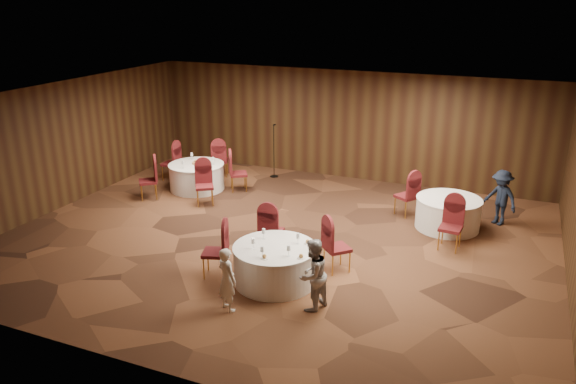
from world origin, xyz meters
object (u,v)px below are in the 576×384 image
at_px(mic_stand, 274,162).
at_px(man_c, 501,198).
at_px(woman_b, 313,275).
at_px(table_right, 448,213).
at_px(woman_a, 227,279).
at_px(table_main, 275,264).
at_px(table_left, 197,176).

height_order(mic_stand, man_c, mic_stand).
distance_m(woman_b, man_c, 6.05).
height_order(table_right, woman_a, woman_a).
distance_m(table_main, table_right, 4.83).
relative_size(table_left, table_right, 1.02).
relative_size(woman_a, woman_b, 0.90).
xyz_separation_m(mic_stand, woman_b, (3.73, -6.64, 0.19)).
distance_m(mic_stand, woman_a, 7.63).
bearing_deg(table_right, table_left, 179.16).
height_order(woman_b, man_c, man_c).
bearing_deg(woman_a, mic_stand, -45.26).
bearing_deg(mic_stand, woman_a, -71.92).
xyz_separation_m(woman_b, man_c, (2.79, 5.37, 0.02)).
height_order(table_right, man_c, man_c).
distance_m(table_left, woman_b, 7.10).
bearing_deg(woman_b, table_main, -104.00).
xyz_separation_m(table_right, man_c, (1.10, 0.73, 0.30)).
distance_m(table_main, mic_stand, 6.60).
xyz_separation_m(table_right, woman_b, (-1.69, -4.64, 0.29)).
bearing_deg(mic_stand, woman_b, -60.71).
relative_size(mic_stand, woman_a, 1.37).
relative_size(table_main, table_left, 1.04).
height_order(table_left, man_c, man_c).
height_order(table_main, table_left, same).
bearing_deg(man_c, woman_a, -90.54).
height_order(table_main, table_right, same).
relative_size(table_main, woman_b, 1.22).
distance_m(table_left, table_right, 6.96).
xyz_separation_m(table_left, man_c, (8.06, 0.63, 0.30)).
bearing_deg(table_main, woman_b, -32.14).
bearing_deg(man_c, table_right, -112.36).
bearing_deg(woman_b, table_right, 178.16).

